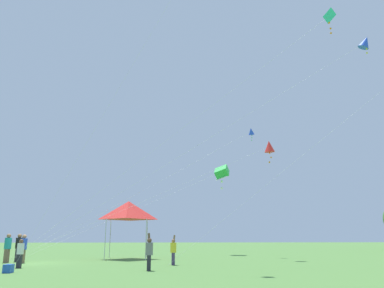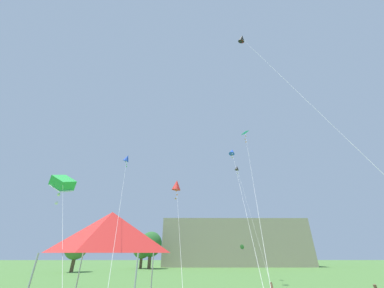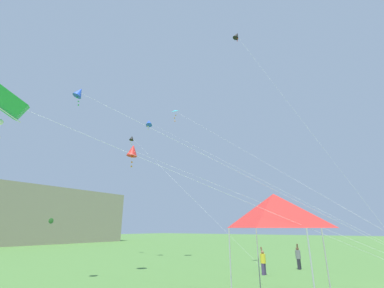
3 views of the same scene
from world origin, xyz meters
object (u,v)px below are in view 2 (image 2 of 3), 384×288
object	(u,v)px
festival_tent	(109,232)
kite_green_box_2	(63,183)
kite_black_diamond_4	(242,39)
kite_black_diamond_5	(237,168)
kite_blue_diamond_3	(232,152)
kite_blue_diamond_6	(127,158)
kite_cyan_delta_0	(245,133)
kite_red_diamond_1	(177,185)

from	to	relation	value
festival_tent	kite_green_box_2	distance (m)	12.42
kite_black_diamond_4	kite_black_diamond_5	bearing A→B (deg)	82.85
kite_blue_diamond_3	kite_black_diamond_5	size ratio (longest dim) A/B	1.35
kite_black_diamond_4	kite_blue_diamond_6	bearing A→B (deg)	149.35
festival_tent	kite_cyan_delta_0	size ratio (longest dim) A/B	0.21
kite_cyan_delta_0	kite_green_box_2	distance (m)	18.74
kite_cyan_delta_0	kite_blue_diamond_3	xyz separation A→B (m)	(-1.03, 3.12, -0.92)
kite_blue_diamond_6	kite_black_diamond_5	bearing A→B (deg)	35.92
kite_red_diamond_1	kite_blue_diamond_3	bearing A→B (deg)	37.06
kite_black_diamond_4	kite_blue_diamond_6	xyz separation A→B (m)	(-10.89, 6.46, -9.08)
kite_black_diamond_4	kite_black_diamond_5	xyz separation A→B (m)	(1.98, 15.78, -6.57)
festival_tent	kite_red_diamond_1	distance (m)	12.13
kite_blue_diamond_3	kite_blue_diamond_6	distance (m)	12.93
kite_cyan_delta_0	kite_blue_diamond_6	world-z (taller)	kite_cyan_delta_0
kite_red_diamond_1	kite_green_box_2	world-z (taller)	kite_red_diamond_1
kite_black_diamond_4	kite_green_box_2	bearing A→B (deg)	163.83
kite_cyan_delta_0	kite_black_diamond_4	bearing A→B (deg)	-100.80
kite_blue_diamond_3	kite_black_diamond_5	distance (m)	4.50
kite_red_diamond_1	kite_blue_diamond_6	bearing A→B (deg)	-178.20
kite_blue_diamond_3	kite_green_box_2	bearing A→B (deg)	-155.77
kite_cyan_delta_0	kite_blue_diamond_6	bearing A→B (deg)	-171.09
kite_black_diamond_5	festival_tent	bearing A→B (deg)	-115.53
kite_black_diamond_5	kite_blue_diamond_6	xyz separation A→B (m)	(-12.87, -9.32, -2.51)
festival_tent	kite_green_box_2	world-z (taller)	kite_green_box_2
kite_green_box_2	kite_black_diamond_5	xyz separation A→B (m)	(17.22, 11.36, 5.64)
festival_tent	kite_black_diamond_5	size ratio (longest dim) A/B	0.25
kite_red_diamond_1	kite_black_diamond_5	world-z (taller)	kite_black_diamond_5
festival_tent	kite_green_box_2	size ratio (longest dim) A/B	0.26
kite_cyan_delta_0	kite_green_box_2	size ratio (longest dim) A/B	1.24
kite_red_diamond_1	kite_blue_diamond_6	size ratio (longest dim) A/B	1.03
kite_red_diamond_1	kite_blue_diamond_6	world-z (taller)	kite_blue_diamond_6
festival_tent	kite_black_diamond_4	xyz separation A→B (m)	(7.63, 4.34, 16.66)
festival_tent	kite_blue_diamond_3	xyz separation A→B (m)	(8.21, 15.88, 10.68)
kite_cyan_delta_0	kite_red_diamond_1	xyz separation A→B (m)	(-7.55, -1.80, -6.67)
festival_tent	kite_cyan_delta_0	distance (m)	19.57
kite_red_diamond_1	kite_black_diamond_4	world-z (taller)	kite_black_diamond_4
kite_black_diamond_5	kite_blue_diamond_6	size ratio (longest dim) A/B	0.95
kite_black_diamond_5	kite_red_diamond_1	bearing A→B (deg)	-130.84
kite_cyan_delta_0	kite_black_diamond_5	bearing A→B (deg)	87.10
festival_tent	kite_blue_diamond_6	size ratio (longest dim) A/B	0.23
kite_blue_diamond_6	kite_green_box_2	bearing A→B (deg)	-154.90
festival_tent	kite_black_diamond_5	xyz separation A→B (m)	(9.61, 20.12, 10.08)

